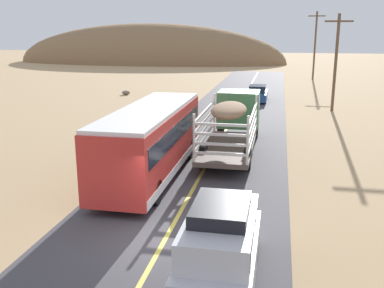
% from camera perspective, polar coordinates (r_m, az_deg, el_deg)
% --- Properties ---
extents(ground_plane, '(240.00, 240.00, 0.00)m').
position_cam_1_polar(ground_plane, '(14.45, -3.74, -12.70)').
color(ground_plane, tan).
extents(road_surface, '(8.00, 120.00, 0.02)m').
position_cam_1_polar(road_surface, '(14.45, -3.74, -12.66)').
color(road_surface, '#423F44').
rests_on(road_surface, ground).
extents(road_centre_line, '(0.16, 117.60, 0.00)m').
position_cam_1_polar(road_centre_line, '(14.44, -3.74, -12.62)').
color(road_centre_line, '#D8CC4C').
rests_on(road_centre_line, road_surface).
extents(suv_near, '(1.90, 4.62, 2.29)m').
position_cam_1_polar(suv_near, '(11.94, 3.71, -12.70)').
color(suv_near, silver).
rests_on(suv_near, road_surface).
extents(livestock_truck, '(2.53, 9.70, 3.02)m').
position_cam_1_polar(livestock_truck, '(25.60, 5.59, 3.68)').
color(livestock_truck, '#3F7F4C').
rests_on(livestock_truck, road_surface).
extents(bus, '(2.54, 10.00, 3.21)m').
position_cam_1_polar(bus, '(20.10, -5.31, 0.52)').
color(bus, red).
rests_on(bus, road_surface).
extents(car_far, '(1.80, 4.40, 1.46)m').
position_cam_1_polar(car_far, '(42.44, 8.45, 6.44)').
color(car_far, '#264C8C').
rests_on(car_far, road_surface).
extents(power_pole_mid, '(2.20, 0.24, 7.83)m').
position_cam_1_polar(power_pole_mid, '(38.16, 18.12, 10.30)').
color(power_pole_mid, brown).
rests_on(power_pole_mid, ground).
extents(power_pole_far, '(2.20, 0.24, 8.89)m').
position_cam_1_polar(power_pole_far, '(62.14, 15.63, 12.38)').
color(power_pole_far, brown).
rests_on(power_pole_far, ground).
extents(boulder_mid_field, '(0.85, 0.80, 0.43)m').
position_cam_1_polar(boulder_mid_field, '(46.71, -8.54, 6.59)').
color(boulder_mid_field, '#756656').
rests_on(boulder_mid_field, ground).
extents(distant_hill, '(55.32, 18.47, 15.59)m').
position_cam_1_polar(distant_hill, '(91.64, -5.65, 10.43)').
color(distant_hill, olive).
rests_on(distant_hill, ground).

